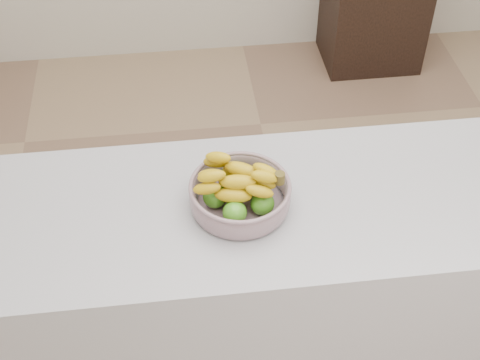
# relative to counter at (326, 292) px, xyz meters

# --- Properties ---
(ground) EXTENTS (4.00, 4.00, 0.00)m
(ground) POSITION_rel_counter_xyz_m (0.00, 0.21, -0.45)
(ground) COLOR #8B7155
(ground) RESTS_ON ground
(counter) EXTENTS (2.00, 0.60, 0.90)m
(counter) POSITION_rel_counter_xyz_m (0.00, 0.00, 0.00)
(counter) COLOR #A09FA7
(counter) RESTS_ON ground
(fruit_bowl) EXTENTS (0.28, 0.28, 0.14)m
(fruit_bowl) POSITION_rel_counter_xyz_m (-0.29, 0.00, 0.50)
(fruit_bowl) COLOR #939FB0
(fruit_bowl) RESTS_ON counter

